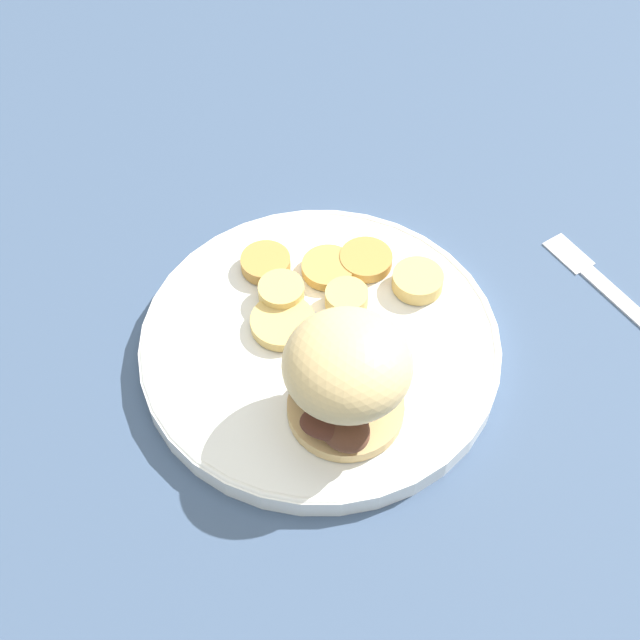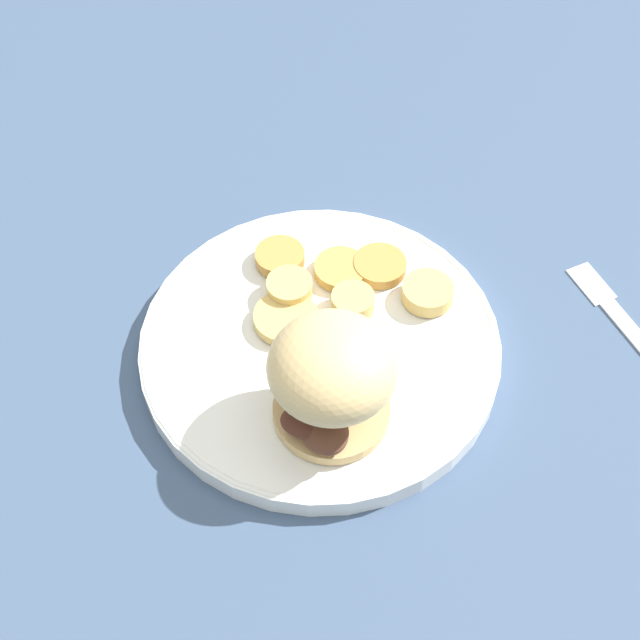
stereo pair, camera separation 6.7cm
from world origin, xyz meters
TOP-DOWN VIEW (x-y plane):
  - ground_plane at (0.00, 0.00)m, footprint 4.00×4.00m
  - dinner_plate at (0.00, 0.00)m, footprint 0.30×0.30m
  - sandwich at (0.07, 0.03)m, footprint 0.12×0.10m
  - potato_round_0 at (-0.09, 0.03)m, footprint 0.05×0.05m
  - potato_round_1 at (-0.07, 0.00)m, footprint 0.05×0.05m
  - potato_round_2 at (-0.04, -0.04)m, footprint 0.04×0.04m
  - potato_round_3 at (-0.06, 0.08)m, footprint 0.04×0.04m
  - potato_round_4 at (-0.07, -0.06)m, footprint 0.04×0.04m
  - potato_round_5 at (-0.01, -0.03)m, footprint 0.05×0.05m
  - potato_round_6 at (-0.04, 0.02)m, footprint 0.04×0.04m
  - fork at (-0.09, 0.26)m, footprint 0.14×0.12m

SIDE VIEW (x-z plane):
  - ground_plane at x=0.00m, z-range 0.00..0.00m
  - fork at x=-0.09m, z-range 0.00..0.00m
  - dinner_plate at x=0.00m, z-range 0.00..0.02m
  - potato_round_5 at x=-0.01m, z-range 0.02..0.03m
  - potato_round_1 at x=-0.07m, z-range 0.02..0.03m
  - potato_round_0 at x=-0.09m, z-range 0.02..0.03m
  - potato_round_4 at x=-0.07m, z-range 0.02..0.03m
  - potato_round_3 at x=-0.06m, z-range 0.02..0.04m
  - potato_round_6 at x=-0.04m, z-range 0.02..0.04m
  - potato_round_2 at x=-0.04m, z-range 0.02..0.04m
  - sandwich at x=0.07m, z-range 0.02..0.12m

